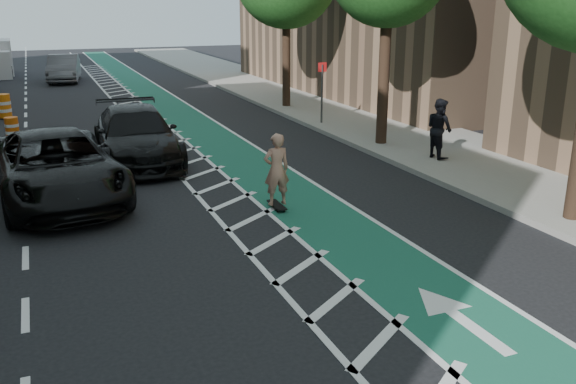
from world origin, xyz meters
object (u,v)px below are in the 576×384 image
suv_far (136,135)px  skateboarder (277,169)px  barrel_a (7,168)px  suv_near (57,167)px

suv_far → skateboarder: bearing=-66.3°
skateboarder → barrel_a: (-5.91, 4.69, -0.54)m
suv_far → barrel_a: 3.80m
suv_far → barrel_a: suv_far is taller
barrel_a → skateboarder: bearing=-38.5°
skateboarder → suv_near: size_ratio=0.29×
skateboarder → suv_far: (-2.30, 5.81, -0.15)m
suv_near → skateboarder: bearing=-36.3°
skateboarder → suv_far: skateboarder is taller
skateboarder → barrel_a: skateboarder is taller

